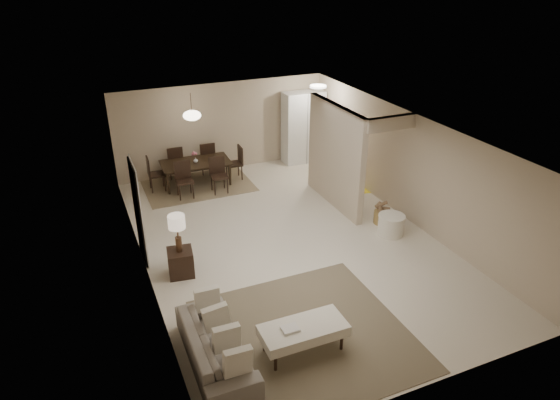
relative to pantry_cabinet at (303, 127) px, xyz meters
name	(u,v)px	position (x,y,z in m)	size (l,w,h in m)	color
floor	(288,241)	(-2.35, -4.15, -1.05)	(9.00, 9.00, 0.00)	beige
ceiling	(288,130)	(-2.35, -4.15, 1.45)	(9.00, 9.00, 0.00)	white
back_wall	(222,127)	(-2.35, 0.35, 0.20)	(6.00, 6.00, 0.00)	#C2AF93
left_wall	(140,215)	(-5.35, -4.15, 0.20)	(9.00, 9.00, 0.00)	#C2AF93
right_wall	(408,167)	(0.65, -4.15, 0.20)	(9.00, 9.00, 0.00)	#C2AF93
partition	(335,156)	(-0.55, -2.90, 0.20)	(0.15, 2.50, 2.50)	#C2AF93
doorway	(138,212)	(-5.32, -3.55, -0.03)	(0.04, 0.90, 2.04)	black
pantry_cabinet	(303,127)	(0.00, 0.00, 0.00)	(1.20, 0.55, 2.10)	white
flush_light	(318,86)	(-0.05, -0.95, 1.41)	(0.44, 0.44, 0.05)	white
living_rug	(306,334)	(-3.29, -7.00, -1.04)	(3.20, 3.20, 0.01)	brown
sofa	(216,346)	(-4.80, -7.00, -0.75)	(0.80, 2.04, 0.60)	gray
ottoman_bench	(303,331)	(-3.49, -7.30, -0.66)	(1.34, 0.62, 0.48)	silver
side_table	(181,263)	(-4.75, -4.48, -0.79)	(0.47, 0.47, 0.52)	black
table_lamp	(177,225)	(-4.75, -4.48, 0.03)	(0.32, 0.32, 0.76)	#4D3321
round_pouf	(391,225)	(-0.13, -4.78, -0.82)	(0.59, 0.59, 0.46)	silver
wicker_basket	(382,217)	(-0.03, -4.26, -0.90)	(0.36, 0.36, 0.30)	olive
dining_rug	(197,184)	(-3.37, -0.45, -1.04)	(2.80, 2.10, 0.01)	#837151
dining_table	(197,173)	(-3.37, -0.45, -0.73)	(1.81, 1.01, 0.64)	black
dining_chairs	(196,168)	(-3.37, -0.45, -0.58)	(2.52, 1.87, 0.94)	black
vase	(196,160)	(-3.37, -0.45, -0.35)	(0.13, 0.13, 0.13)	white
yellow_mat	(354,190)	(0.35, -2.44, -1.04)	(0.91, 0.56, 0.01)	yellow
pendant_light	(192,115)	(-3.37, -0.45, 0.87)	(0.46, 0.46, 0.71)	#4D3321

